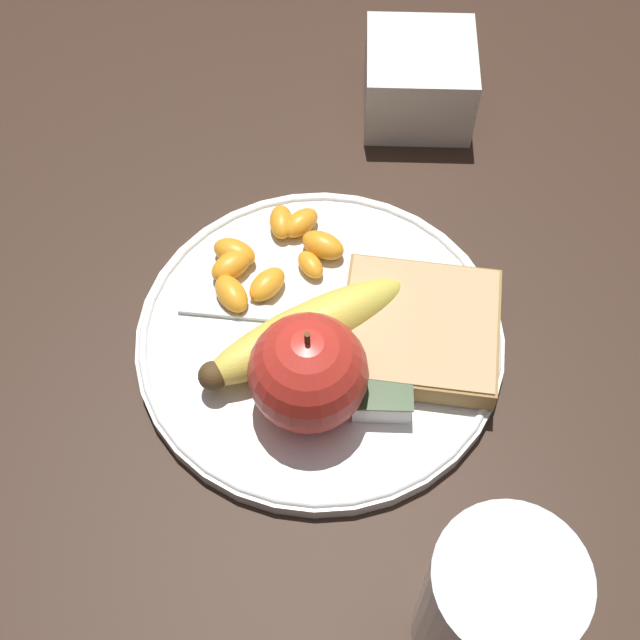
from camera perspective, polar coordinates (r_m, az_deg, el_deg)
The scene contains 17 objects.
ground_plane at distance 0.64m, azimuth 0.00°, elevation -1.51°, with size 3.00×3.00×0.00m, color #332116.
plate at distance 0.64m, azimuth 0.00°, elevation -1.15°, with size 0.26×0.26×0.01m.
juice_glass at distance 0.52m, azimuth 11.02°, elevation -17.69°, with size 0.08×0.08×0.11m.
apple at distance 0.57m, azimuth -0.77°, elevation -3.41°, with size 0.08×0.08×0.09m.
banana at distance 0.61m, azimuth -1.10°, elevation -0.78°, with size 0.15×0.11×0.04m.
bread_slice at distance 0.62m, azimuth 6.40°, elevation -0.90°, with size 0.12×0.11×0.02m.
fork at distance 0.64m, azimuth -0.24°, elevation 0.11°, with size 0.17×0.03×0.00m.
jam_packet at distance 0.60m, azimuth 3.96°, elevation -4.80°, with size 0.04×0.03×0.02m.
orange_segment_0 at distance 0.66m, azimuth -5.50°, elevation 4.33°, with size 0.04×0.03×0.02m.
orange_segment_1 at distance 0.65m, azimuth -3.40°, elevation 2.29°, with size 0.04×0.04×0.02m.
orange_segment_2 at distance 0.68m, azimuth -2.48°, elevation 6.28°, with size 0.02×0.03×0.02m.
orange_segment_3 at distance 0.68m, azimuth -1.24°, elevation 6.23°, with size 0.03×0.03×0.02m.
orange_segment_4 at distance 0.66m, azimuth 0.46°, elevation 4.80°, with size 0.04×0.03×0.02m.
orange_segment_5 at distance 0.66m, azimuth -0.62°, elevation 3.56°, with size 0.03×0.03×0.01m.
orange_segment_6 at distance 0.66m, azimuth -5.69°, elevation 3.50°, with size 0.04×0.04×0.02m.
orange_segment_7 at distance 0.64m, azimuth -5.69°, elevation 1.67°, with size 0.04×0.04×0.02m.
condiment_caddy at distance 0.77m, azimuth 6.34°, elevation 15.02°, with size 0.09×0.09×0.06m.
Camera 1 is at (0.01, -0.32, 0.55)m, focal length 50.00 mm.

